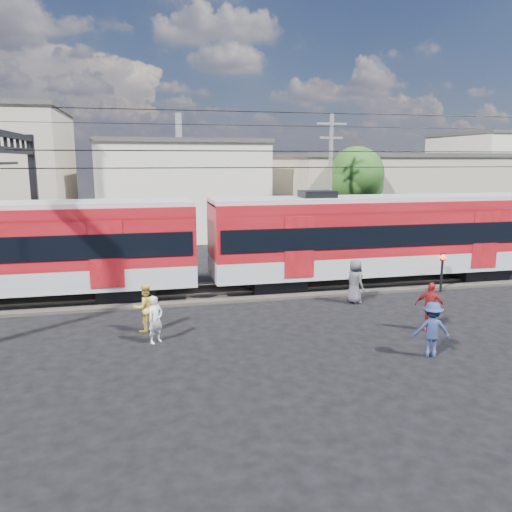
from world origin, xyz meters
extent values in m
plane|color=black|center=(0.00, 0.00, 0.00)|extent=(120.00, 120.00, 0.00)
cube|color=#2D2823|center=(0.00, 8.00, 0.06)|extent=(70.00, 3.40, 0.12)
cube|color=#59544C|center=(0.00, 7.25, 0.18)|extent=(70.00, 0.12, 0.12)
cube|color=#59544C|center=(0.00, 8.75, 0.18)|extent=(70.00, 0.12, 0.12)
cube|color=black|center=(-5.77, 8.00, 0.35)|extent=(2.40, 2.20, 0.70)
cube|color=black|center=(0.79, 8.00, 0.35)|extent=(2.40, 2.20, 0.70)
cube|color=black|center=(11.03, 8.00, 0.35)|extent=(2.40, 2.20, 0.70)
cube|color=#A7AAAF|center=(5.91, 8.00, 1.15)|extent=(16.00, 3.00, 0.90)
cube|color=maroon|center=(5.91, 8.00, 2.80)|extent=(16.00, 3.00, 2.40)
cube|color=black|center=(5.91, 8.00, 2.55)|extent=(15.68, 3.08, 0.95)
cube|color=#A7AAAF|center=(5.91, 8.00, 4.05)|extent=(16.00, 2.60, 0.25)
cube|color=black|center=(-10.00, 12.50, 3.50)|extent=(0.30, 0.30, 7.00)
cube|color=black|center=(-10.00, 8.00, 6.80)|extent=(0.25, 9.30, 0.25)
cube|color=black|center=(-10.00, 8.00, 6.20)|extent=(0.25, 9.30, 0.25)
cylinder|color=black|center=(0.00, 7.30, 5.50)|extent=(70.00, 0.03, 0.03)
cylinder|color=black|center=(0.00, 8.70, 5.50)|extent=(70.00, 0.03, 0.03)
cylinder|color=black|center=(0.00, 7.30, 6.20)|extent=(70.00, 0.03, 0.03)
cylinder|color=black|center=(0.00, 8.70, 6.20)|extent=(70.00, 0.03, 0.03)
cylinder|color=black|center=(0.00, 4.50, 7.50)|extent=(70.00, 0.03, 0.03)
cylinder|color=black|center=(0.00, 11.50, 7.50)|extent=(70.00, 0.03, 0.03)
cube|color=beige|center=(-2.00, 27.00, 3.50)|extent=(12.00, 12.00, 7.00)
cube|color=#3F3D3A|center=(-2.00, 27.00, 7.15)|extent=(12.24, 12.24, 0.30)
cube|color=gray|center=(14.00, 24.00, 3.00)|extent=(16.00, 10.00, 6.00)
cube|color=#3F3D3A|center=(14.00, 24.00, 6.15)|extent=(16.32, 10.20, 0.30)
cube|color=beige|center=(28.00, 28.00, 4.00)|extent=(10.00, 10.00, 8.00)
cube|color=#3F3D3A|center=(28.00, 28.00, 8.15)|extent=(10.20, 10.20, 0.30)
cylinder|color=slate|center=(6.00, 15.00, 4.25)|extent=(0.24, 0.24, 8.50)
cube|color=slate|center=(6.00, 15.00, 7.90)|extent=(1.80, 0.12, 0.12)
cube|color=slate|center=(6.00, 15.00, 7.10)|extent=(1.40, 0.12, 0.12)
cylinder|color=#382619|center=(9.00, 18.00, 1.96)|extent=(0.36, 0.36, 3.92)
sphere|color=#1A4B15|center=(9.00, 18.00, 4.90)|extent=(3.64, 3.64, 3.64)
sphere|color=#1A4B15|center=(9.60, 18.30, 4.20)|extent=(2.80, 2.80, 2.80)
imported|color=silver|center=(-4.70, 2.43, 0.77)|extent=(0.67, 0.64, 1.55)
imported|color=gold|center=(-5.02, 3.62, 0.85)|extent=(1.01, 0.92, 1.70)
imported|color=navy|center=(3.34, -0.58, 0.85)|extent=(1.24, 0.95, 1.69)
imported|color=maroon|center=(4.60, 1.56, 0.86)|extent=(1.03, 0.97, 1.71)
imported|color=#4B4B50|center=(3.45, 5.27, 0.91)|extent=(0.81, 1.02, 1.83)
cylinder|color=black|center=(7.90, 5.98, 0.83)|extent=(0.11, 0.11, 1.65)
sphere|color=#FF140C|center=(7.90, 5.98, 1.61)|extent=(0.26, 0.26, 0.26)
cube|color=black|center=(7.90, 5.98, 1.61)|extent=(0.23, 0.06, 0.32)
camera|label=1|loc=(-4.92, -13.28, 5.83)|focal=35.00mm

